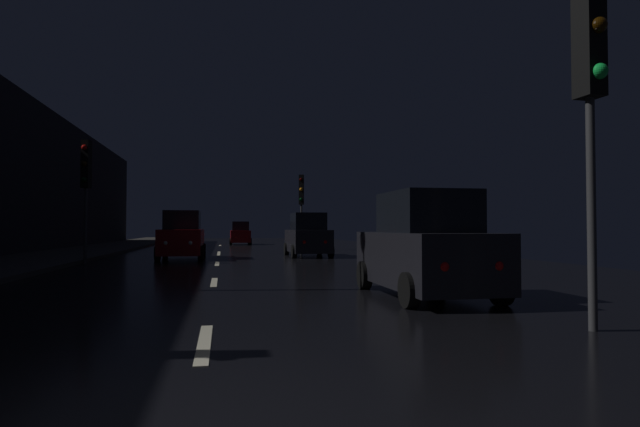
{
  "coord_description": "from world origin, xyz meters",
  "views": [
    {
      "loc": [
        0.22,
        -3.51,
        1.42
      ],
      "look_at": [
        4.83,
        20.92,
        2.1
      ],
      "focal_mm": 28.91,
      "sensor_mm": 36.0,
      "label": 1
    }
  ],
  "objects_px": {
    "traffic_light_far_right": "(301,195)",
    "car_parked_right_near": "(425,249)",
    "car_approaching_headlights": "(182,237)",
    "traffic_light_far_left": "(86,174)",
    "car_distant_taillights": "(240,234)",
    "car_parked_right_far": "(308,237)",
    "traffic_light_near_right": "(590,60)"
  },
  "relations": [
    {
      "from": "traffic_light_near_right",
      "to": "car_approaching_headlights",
      "type": "height_order",
      "value": "traffic_light_near_right"
    },
    {
      "from": "traffic_light_far_left",
      "to": "car_approaching_headlights",
      "type": "relative_size",
      "value": 1.13
    },
    {
      "from": "traffic_light_far_right",
      "to": "car_parked_right_near",
      "type": "xyz_separation_m",
      "value": [
        -0.79,
        -22.34,
        -2.49
      ]
    },
    {
      "from": "traffic_light_far_right",
      "to": "car_parked_right_near",
      "type": "height_order",
      "value": "traffic_light_far_right"
    },
    {
      "from": "traffic_light_near_right",
      "to": "car_parked_right_far",
      "type": "relative_size",
      "value": 1.21
    },
    {
      "from": "car_approaching_headlights",
      "to": "car_distant_taillights",
      "type": "relative_size",
      "value": 1.14
    },
    {
      "from": "traffic_light_near_right",
      "to": "car_parked_right_near",
      "type": "relative_size",
      "value": 1.2
    },
    {
      "from": "car_approaching_headlights",
      "to": "traffic_light_far_left",
      "type": "bearing_deg",
      "value": -54.29
    },
    {
      "from": "traffic_light_far_left",
      "to": "car_distant_taillights",
      "type": "relative_size",
      "value": 1.28
    },
    {
      "from": "car_parked_right_near",
      "to": "car_distant_taillights",
      "type": "bearing_deg",
      "value": 4.59
    },
    {
      "from": "traffic_light_far_left",
      "to": "car_distant_taillights",
      "type": "distance_m",
      "value": 23.02
    },
    {
      "from": "traffic_light_near_right",
      "to": "car_distant_taillights",
      "type": "xyz_separation_m",
      "value": [
        -3.59,
        37.24,
        -2.87
      ]
    },
    {
      "from": "traffic_light_far_right",
      "to": "car_distant_taillights",
      "type": "xyz_separation_m",
      "value": [
        -3.48,
        11.11,
        -2.59
      ]
    },
    {
      "from": "traffic_light_far_left",
      "to": "car_parked_right_far",
      "type": "relative_size",
      "value": 1.15
    },
    {
      "from": "car_distant_taillights",
      "to": "car_parked_right_far",
      "type": "relative_size",
      "value": 0.9
    },
    {
      "from": "car_approaching_headlights",
      "to": "car_parked_right_near",
      "type": "height_order",
      "value": "car_approaching_headlights"
    },
    {
      "from": "traffic_light_near_right",
      "to": "car_parked_right_far",
      "type": "bearing_deg",
      "value": 178.29
    },
    {
      "from": "traffic_light_near_right",
      "to": "car_approaching_headlights",
      "type": "distance_m",
      "value": 19.39
    },
    {
      "from": "traffic_light_far_left",
      "to": "traffic_light_near_right",
      "type": "bearing_deg",
      "value": 45.37
    },
    {
      "from": "car_approaching_headlights",
      "to": "car_parked_right_near",
      "type": "relative_size",
      "value": 1.01
    },
    {
      "from": "traffic_light_far_right",
      "to": "car_approaching_headlights",
      "type": "height_order",
      "value": "traffic_light_far_right"
    },
    {
      "from": "traffic_light_far_left",
      "to": "traffic_light_near_right",
      "type": "relative_size",
      "value": 0.95
    },
    {
      "from": "traffic_light_far_left",
      "to": "car_parked_right_near",
      "type": "relative_size",
      "value": 1.14
    },
    {
      "from": "car_distant_taillights",
      "to": "car_approaching_headlights",
      "type": "bearing_deg",
      "value": 170.45
    },
    {
      "from": "car_approaching_headlights",
      "to": "traffic_light_near_right",
      "type": "bearing_deg",
      "value": 20.86
    },
    {
      "from": "traffic_light_far_right",
      "to": "car_approaching_headlights",
      "type": "relative_size",
      "value": 1.1
    },
    {
      "from": "car_parked_right_near",
      "to": "car_parked_right_far",
      "type": "bearing_deg",
      "value": 0.0
    },
    {
      "from": "car_approaching_headlights",
      "to": "car_parked_right_far",
      "type": "relative_size",
      "value": 1.02
    },
    {
      "from": "car_parked_right_near",
      "to": "car_parked_right_far",
      "type": "relative_size",
      "value": 1.01
    },
    {
      "from": "traffic_light_far_left",
      "to": "car_parked_right_far",
      "type": "distance_m",
      "value": 10.36
    },
    {
      "from": "car_approaching_headlights",
      "to": "car_parked_right_near",
      "type": "xyz_separation_m",
      "value": [
        5.93,
        -14.14,
        -0.01
      ]
    },
    {
      "from": "car_distant_taillights",
      "to": "car_parked_right_far",
      "type": "xyz_separation_m",
      "value": [
        2.69,
        -18.48,
        0.1
      ]
    }
  ]
}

